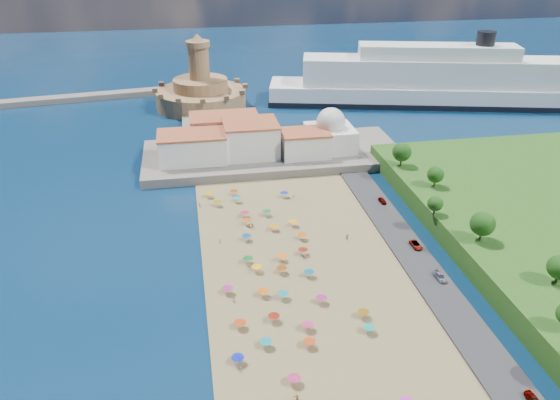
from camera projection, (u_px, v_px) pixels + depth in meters
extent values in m
plane|color=#071938|center=(282.00, 279.00, 127.41)|extent=(700.00, 700.00, 0.00)
cube|color=#59544C|center=(273.00, 154.00, 192.38)|extent=(90.00, 36.00, 3.00)
cube|color=#59544C|center=(205.00, 126.00, 219.83)|extent=(18.00, 70.00, 2.40)
cube|color=silver|center=(192.00, 148.00, 181.81)|extent=(22.00, 14.00, 9.00)
cube|color=silver|center=(251.00, 139.00, 186.21)|extent=(18.00, 16.00, 11.00)
cube|color=silver|center=(305.00, 144.00, 186.17)|extent=(16.00, 12.00, 8.00)
cube|color=silver|center=(225.00, 130.00, 195.73)|extent=(24.00, 14.00, 10.00)
cube|color=silver|center=(330.00, 138.00, 191.23)|extent=(16.00, 16.00, 8.00)
sphere|color=silver|center=(331.00, 122.00, 188.51)|extent=(10.00, 10.00, 10.00)
cylinder|color=silver|center=(331.00, 111.00, 186.79)|extent=(1.20, 1.20, 1.60)
cylinder|color=#A07B50|center=(201.00, 99.00, 244.90)|extent=(40.00, 40.00, 8.00)
cylinder|color=#A07B50|center=(200.00, 84.00, 241.96)|extent=(24.00, 24.00, 5.00)
cylinder|color=#A07B50|center=(199.00, 63.00, 237.66)|extent=(9.00, 9.00, 14.00)
cylinder|color=#A07B50|center=(198.00, 44.00, 233.94)|extent=(10.40, 10.40, 2.40)
cone|color=#A07B50|center=(197.00, 37.00, 232.72)|extent=(6.00, 6.00, 3.00)
cube|color=black|center=(432.00, 101.00, 251.01)|extent=(150.57, 56.64, 2.41)
cube|color=white|center=(433.00, 94.00, 249.54)|extent=(149.51, 56.01, 8.91)
cube|color=white|center=(436.00, 72.00, 244.83)|extent=(119.70, 45.19, 11.88)
cube|color=white|center=(438.00, 52.00, 240.79)|extent=(70.64, 29.73, 5.94)
cylinder|color=black|center=(486.00, 38.00, 237.01)|extent=(7.92, 7.92, 5.94)
cylinder|color=gray|center=(240.00, 325.00, 111.16)|extent=(0.07, 0.07, 2.00)
cone|color=#C23B0F|center=(240.00, 321.00, 110.75)|extent=(2.50, 2.50, 0.60)
cylinder|color=gray|center=(302.00, 236.00, 142.47)|extent=(0.07, 0.07, 2.00)
cone|color=#CA5808|center=(302.00, 234.00, 142.06)|extent=(2.50, 2.50, 0.60)
cylinder|color=gray|center=(248.00, 260.00, 132.44)|extent=(0.07, 0.07, 2.00)
cone|color=#116220|center=(248.00, 257.00, 132.03)|extent=(2.50, 2.50, 0.60)
cylinder|color=gray|center=(282.00, 270.00, 128.74)|extent=(0.07, 0.07, 2.00)
cone|color=#7C3A0B|center=(282.00, 267.00, 128.34)|extent=(2.50, 2.50, 0.60)
cylinder|color=gray|center=(247.00, 222.00, 149.47)|extent=(0.07, 0.07, 2.00)
cone|color=#C14F0F|center=(247.00, 219.00, 149.07)|extent=(2.50, 2.50, 0.60)
cylinder|color=gray|center=(308.00, 326.00, 110.66)|extent=(0.07, 0.07, 2.00)
cone|color=#C42A62|center=(308.00, 323.00, 110.25)|extent=(2.50, 2.50, 0.60)
cone|color=#C52AB8|center=(407.00, 400.00, 92.42)|extent=(2.50, 2.50, 0.60)
cylinder|color=gray|center=(257.00, 269.00, 129.23)|extent=(0.07, 0.07, 2.00)
cone|color=#FFA40D|center=(256.00, 265.00, 128.83)|extent=(2.50, 2.50, 0.60)
cylinder|color=gray|center=(321.00, 300.00, 118.50)|extent=(0.07, 0.07, 2.00)
cone|color=#9B2169|center=(321.00, 296.00, 118.09)|extent=(2.50, 2.50, 0.60)
cylinder|color=gray|center=(309.00, 274.00, 127.33)|extent=(0.07, 0.07, 2.00)
cone|color=#0D5880|center=(309.00, 270.00, 126.93)|extent=(2.50, 2.50, 0.60)
cylinder|color=gray|center=(363.00, 314.00, 114.21)|extent=(0.07, 0.07, 2.00)
cone|color=#7A4F0B|center=(364.00, 310.00, 113.81)|extent=(2.50, 2.50, 0.60)
cylinder|color=gray|center=(266.00, 344.00, 106.16)|extent=(0.07, 0.07, 2.00)
cone|color=#0F828B|center=(266.00, 340.00, 105.75)|extent=(2.50, 2.50, 0.60)
cylinder|color=gray|center=(283.00, 295.00, 119.88)|extent=(0.07, 0.07, 2.00)
cone|color=#0F7F91|center=(283.00, 292.00, 119.47)|extent=(2.50, 2.50, 0.60)
cylinder|color=gray|center=(217.00, 203.00, 159.41)|extent=(0.07, 0.07, 2.00)
cone|color=#87710C|center=(217.00, 200.00, 159.00)|extent=(2.50, 2.50, 0.60)
cylinder|color=gray|center=(263.00, 293.00, 120.71)|extent=(0.07, 0.07, 2.00)
cone|color=#DE5D09|center=(263.00, 290.00, 120.31)|extent=(2.50, 2.50, 0.60)
cylinder|color=gray|center=(274.00, 318.00, 113.04)|extent=(0.07, 0.07, 2.00)
cone|color=maroon|center=(274.00, 315.00, 112.63)|extent=(2.50, 2.50, 0.60)
cylinder|color=gray|center=(294.00, 380.00, 97.63)|extent=(0.07, 0.07, 2.00)
cone|color=#C42A61|center=(294.00, 377.00, 97.22)|extent=(2.50, 2.50, 0.60)
cylinder|color=gray|center=(281.00, 258.00, 133.32)|extent=(0.07, 0.07, 2.00)
cone|color=orange|center=(281.00, 255.00, 132.92)|extent=(2.50, 2.50, 0.60)
cylinder|color=gray|center=(228.00, 290.00, 121.68)|extent=(0.07, 0.07, 2.00)
cone|color=#A12277|center=(228.00, 287.00, 121.27)|extent=(2.50, 2.50, 0.60)
cylinder|color=gray|center=(238.00, 360.00, 102.24)|extent=(0.07, 0.07, 2.00)
cone|color=#0D1DAE|center=(238.00, 356.00, 101.83)|extent=(2.50, 2.50, 0.60)
cylinder|color=gray|center=(369.00, 329.00, 109.90)|extent=(0.07, 0.07, 2.00)
cone|color=#10957A|center=(369.00, 326.00, 109.49)|extent=(2.50, 2.50, 0.60)
cylinder|color=gray|center=(303.00, 251.00, 135.95)|extent=(0.07, 0.07, 2.00)
cone|color=maroon|center=(303.00, 248.00, 135.55)|extent=(2.50, 2.50, 0.60)
cylinder|color=gray|center=(237.00, 199.00, 161.58)|extent=(0.07, 0.07, 2.00)
cone|color=#0F8E8A|center=(237.00, 197.00, 161.17)|extent=(2.50, 2.50, 0.60)
cylinder|color=gray|center=(293.00, 223.00, 148.70)|extent=(0.07, 0.07, 2.00)
cone|color=#FC9E0D|center=(293.00, 220.00, 148.29)|extent=(2.50, 2.50, 0.60)
cylinder|color=gray|center=(284.00, 194.00, 164.55)|extent=(0.07, 0.07, 2.00)
cone|color=#0D2EAC|center=(284.00, 192.00, 164.14)|extent=(2.50, 2.50, 0.60)
cylinder|color=gray|center=(266.00, 213.00, 154.09)|extent=(0.07, 0.07, 2.00)
cone|color=#14713E|center=(266.00, 210.00, 153.68)|extent=(2.50, 2.50, 0.60)
cylinder|color=gray|center=(274.00, 228.00, 146.67)|extent=(0.07, 0.07, 2.00)
cone|color=orange|center=(274.00, 225.00, 146.27)|extent=(2.50, 2.50, 0.60)
cylinder|color=gray|center=(245.00, 214.00, 153.37)|extent=(0.07, 0.07, 2.00)
cone|color=#982047|center=(245.00, 211.00, 152.96)|extent=(2.50, 2.50, 0.60)
cylinder|color=gray|center=(246.00, 238.00, 141.98)|extent=(0.07, 0.07, 2.00)
cone|color=#0B4597|center=(246.00, 235.00, 141.57)|extent=(2.50, 2.50, 0.60)
cylinder|color=gray|center=(209.00, 195.00, 164.51)|extent=(0.07, 0.07, 2.00)
cone|color=orange|center=(209.00, 192.00, 164.11)|extent=(2.50, 2.50, 0.60)
cylinder|color=gray|center=(309.00, 343.00, 106.19)|extent=(0.07, 0.07, 2.00)
cone|color=#C33E0F|center=(309.00, 340.00, 105.78)|extent=(2.50, 2.50, 0.60)
cylinder|color=gray|center=(234.00, 193.00, 165.75)|extent=(0.07, 0.07, 2.00)
cone|color=#8C3D0C|center=(234.00, 190.00, 165.34)|extent=(2.50, 2.50, 0.60)
imported|color=tan|center=(234.00, 299.00, 119.08)|extent=(0.68, 0.83, 1.60)
imported|color=tan|center=(297.00, 397.00, 94.28)|extent=(1.64, 1.17, 1.71)
imported|color=tan|center=(200.00, 205.00, 158.82)|extent=(0.56, 1.01, 1.63)
imported|color=tan|center=(241.00, 369.00, 100.30)|extent=(0.61, 0.68, 1.57)
imported|color=tan|center=(347.00, 237.00, 142.65)|extent=(1.63, 1.36, 1.76)
imported|color=tan|center=(294.00, 196.00, 163.66)|extent=(1.22, 0.77, 1.80)
imported|color=tan|center=(305.00, 257.00, 134.01)|extent=(0.61, 0.41, 1.64)
imported|color=tan|center=(252.00, 226.00, 147.85)|extent=(1.05, 0.96, 1.73)
imported|color=tan|center=(220.00, 241.00, 140.68)|extent=(1.10, 1.35, 1.82)
imported|color=tan|center=(308.00, 325.00, 111.38)|extent=(0.93, 0.71, 1.70)
imported|color=gray|center=(416.00, 245.00, 138.62)|extent=(2.28, 4.65, 1.27)
imported|color=gray|center=(534.00, 400.00, 93.47)|extent=(1.67, 4.02, 1.36)
imported|color=gray|center=(382.00, 201.00, 160.71)|extent=(1.72, 3.79, 1.26)
imported|color=gray|center=(440.00, 277.00, 126.14)|extent=(2.03, 4.59, 1.31)
cylinder|color=#382314|center=(557.00, 277.00, 115.29)|extent=(0.50, 0.50, 2.91)
sphere|color=#14380F|center=(560.00, 267.00, 114.10)|extent=(5.23, 5.23, 5.23)
cylinder|color=#382314|center=(481.00, 235.00, 130.78)|extent=(0.50, 0.50, 3.31)
sphere|color=#14380F|center=(483.00, 224.00, 129.43)|extent=(5.97, 5.97, 5.97)
cylinder|color=#382314|center=(434.00, 210.00, 142.83)|extent=(0.50, 0.50, 2.30)
sphere|color=#14380F|center=(435.00, 203.00, 141.89)|extent=(4.14, 4.14, 4.14)
cylinder|color=#382314|center=(435.00, 182.00, 157.98)|extent=(0.50, 0.50, 2.71)
sphere|color=#14380F|center=(436.00, 174.00, 156.88)|extent=(4.88, 4.88, 4.88)
cylinder|color=#382314|center=(401.00, 161.00, 171.40)|extent=(0.50, 0.50, 3.33)
sphere|color=#14380F|center=(402.00, 152.00, 170.05)|extent=(5.99, 5.99, 5.99)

